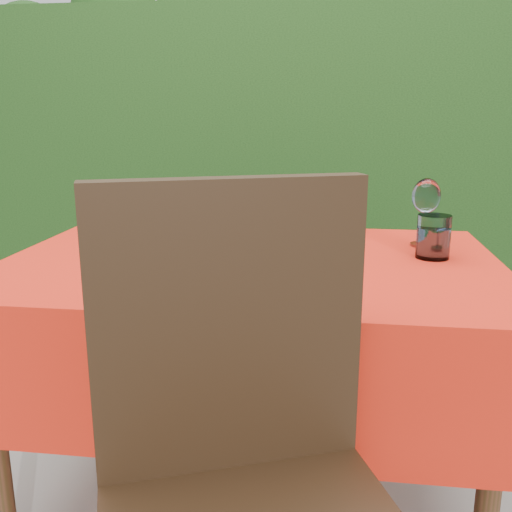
# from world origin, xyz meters

# --- Properties ---
(ground) EXTENTS (60.00, 60.00, 0.00)m
(ground) POSITION_xyz_m (0.00, 0.00, 0.00)
(ground) COLOR slate
(ground) RESTS_ON ground
(hedge) EXTENTS (3.20, 0.55, 1.78)m
(hedge) POSITION_xyz_m (0.00, 1.55, 0.92)
(hedge) COLOR black
(hedge) RESTS_ON ground
(dining_table) EXTENTS (1.26, 0.86, 0.75)m
(dining_table) POSITION_xyz_m (0.00, 0.00, 0.60)
(dining_table) COLOR #482817
(dining_table) RESTS_ON ground
(chair_near) EXTENTS (0.60, 0.60, 1.02)m
(chair_near) POSITION_xyz_m (0.08, -0.63, 0.58)
(chair_near) COLOR black
(chair_near) RESTS_ON ground
(chair_far) EXTENTS (0.47, 0.47, 0.83)m
(chair_far) POSITION_xyz_m (0.06, 0.67, 0.47)
(chair_far) COLOR black
(chair_far) RESTS_ON ground
(pizza_plate) EXTENTS (0.37, 0.37, 0.07)m
(pizza_plate) POSITION_xyz_m (0.03, -0.10, 0.78)
(pizza_plate) COLOR white
(pizza_plate) RESTS_ON dining_table
(pasta_plate) EXTENTS (0.23, 0.23, 0.06)m
(pasta_plate) POSITION_xyz_m (0.06, 0.22, 0.77)
(pasta_plate) COLOR silver
(pasta_plate) RESTS_ON dining_table
(water_glass) EXTENTS (0.09, 0.09, 0.11)m
(water_glass) POSITION_xyz_m (0.46, 0.07, 0.80)
(water_glass) COLOR silver
(water_glass) RESTS_ON dining_table
(wine_glass) EXTENTS (0.08, 0.08, 0.19)m
(wine_glass) POSITION_xyz_m (0.46, 0.21, 0.88)
(wine_glass) COLOR silver
(wine_glass) RESTS_ON dining_table
(fork) EXTENTS (0.06, 0.20, 0.01)m
(fork) POSITION_xyz_m (-0.33, -0.04, 0.75)
(fork) COLOR #B5B6BC
(fork) RESTS_ON dining_table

